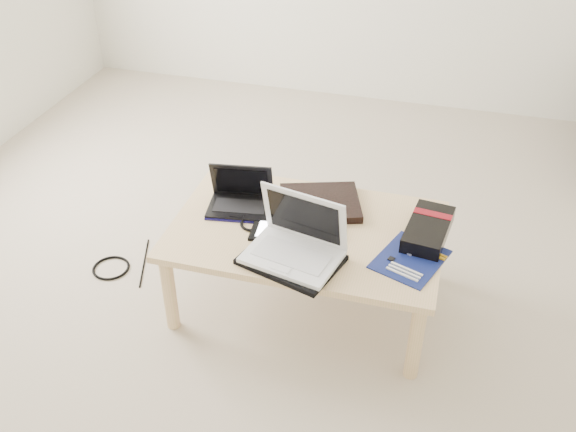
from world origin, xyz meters
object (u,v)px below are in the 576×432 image
(coffee_table, at_px, (307,237))
(white_laptop, at_px, (296,243))
(gpu_box, at_px, (428,230))
(netbook, at_px, (240,199))

(coffee_table, xyz_separation_m, white_laptop, (0.01, -0.20, 0.12))
(white_laptop, xyz_separation_m, gpu_box, (0.47, 0.27, -0.04))
(coffee_table, bearing_deg, white_laptop, -87.88)
(netbook, height_order, white_laptop, white_laptop)
(netbook, xyz_separation_m, white_laptop, (0.32, -0.27, 0.03))
(coffee_table, relative_size, white_laptop, 2.80)
(gpu_box, bearing_deg, white_laptop, -150.08)
(coffee_table, distance_m, gpu_box, 0.49)
(coffee_table, xyz_separation_m, netbook, (-0.31, 0.07, 0.09))
(coffee_table, relative_size, gpu_box, 3.37)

